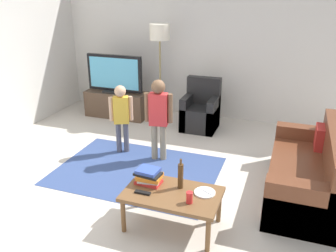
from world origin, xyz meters
name	(u,v)px	position (x,y,z in m)	size (l,w,h in m)	color
ground	(152,190)	(0.00, 0.00, 0.00)	(7.80, 7.80, 0.00)	beige
wall_back	(212,46)	(0.00, 3.00, 1.35)	(6.00, 0.12, 2.70)	silver
area_rug	(137,171)	(-0.39, 0.39, 0.00)	(2.20, 1.60, 0.01)	#33477A
tv_stand	(117,104)	(-1.67, 2.30, 0.24)	(1.20, 0.44, 0.50)	#4C3828
tv	(115,74)	(-1.67, 2.28, 0.85)	(1.10, 0.28, 0.71)	black
couch	(311,175)	(1.86, 0.54, 0.29)	(0.80, 1.80, 0.86)	brown
armchair	(201,112)	(0.03, 2.26, 0.30)	(0.60, 0.60, 0.90)	black
floor_lamp	(160,37)	(-0.82, 2.45, 1.54)	(0.36, 0.36, 1.78)	#262626
child_near_tv	(121,113)	(-0.85, 0.89, 0.64)	(0.33, 0.21, 1.06)	#4C4C59
child_center	(159,113)	(-0.23, 0.85, 0.73)	(0.40, 0.19, 1.21)	gray
coffee_table	(172,196)	(0.47, -0.59, 0.37)	(1.00, 0.60, 0.42)	brown
book_stack	(149,176)	(0.17, -0.50, 0.50)	(0.30, 0.23, 0.16)	red
bottle	(181,176)	(0.52, -0.47, 0.56)	(0.06, 0.06, 0.34)	#4C3319
tv_remote	(143,193)	(0.19, -0.71, 0.43)	(0.17, 0.05, 0.02)	black
soda_can	(189,198)	(0.69, -0.71, 0.48)	(0.07, 0.07, 0.12)	red
plate	(205,192)	(0.79, -0.49, 0.43)	(0.22, 0.22, 0.02)	white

